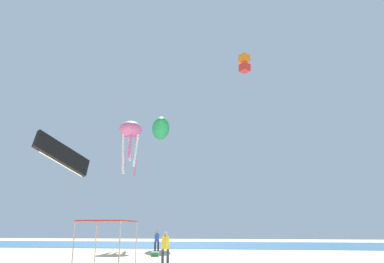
{
  "coord_description": "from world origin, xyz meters",
  "views": [
    {
      "loc": [
        0.63,
        -21.08,
        2.08
      ],
      "look_at": [
        -3.41,
        6.8,
        9.66
      ],
      "focal_mm": 33.78,
      "sensor_mm": 36.0,
      "label": 1
    }
  ],
  "objects_px": {
    "kite_box_orange": "(244,63)",
    "person_near_tent": "(165,245)",
    "kite_octopus_pink": "(131,132)",
    "kite_inflatable_green": "(161,129)",
    "cooler_box": "(155,254)",
    "person_leftmost": "(157,239)",
    "kite_parafoil_black": "(63,155)",
    "canopy_tent": "(108,223)"
  },
  "relations": [
    {
      "from": "canopy_tent",
      "to": "kite_parafoil_black",
      "type": "height_order",
      "value": "kite_parafoil_black"
    },
    {
      "from": "person_near_tent",
      "to": "kite_parafoil_black",
      "type": "bearing_deg",
      "value": -2.74
    },
    {
      "from": "person_near_tent",
      "to": "kite_octopus_pink",
      "type": "xyz_separation_m",
      "value": [
        -8.38,
        17.64,
        12.15
      ]
    },
    {
      "from": "person_leftmost",
      "to": "kite_inflatable_green",
      "type": "distance_m",
      "value": 17.11
    },
    {
      "from": "kite_octopus_pink",
      "to": "kite_inflatable_green",
      "type": "distance_m",
      "value": 5.85
    },
    {
      "from": "kite_octopus_pink",
      "to": "kite_inflatable_green",
      "type": "relative_size",
      "value": 0.78
    },
    {
      "from": "kite_octopus_pink",
      "to": "kite_inflatable_green",
      "type": "bearing_deg",
      "value": 134.66
    },
    {
      "from": "kite_inflatable_green",
      "to": "person_near_tent",
      "type": "bearing_deg",
      "value": -0.0
    },
    {
      "from": "person_near_tent",
      "to": "cooler_box",
      "type": "height_order",
      "value": "person_near_tent"
    },
    {
      "from": "kite_octopus_pink",
      "to": "kite_box_orange",
      "type": "distance_m",
      "value": 15.69
    },
    {
      "from": "kite_box_orange",
      "to": "canopy_tent",
      "type": "bearing_deg",
      "value": 108.84
    },
    {
      "from": "person_leftmost",
      "to": "kite_octopus_pink",
      "type": "bearing_deg",
      "value": -84.41
    },
    {
      "from": "canopy_tent",
      "to": "person_near_tent",
      "type": "bearing_deg",
      "value": 37.35
    },
    {
      "from": "cooler_box",
      "to": "canopy_tent",
      "type": "bearing_deg",
      "value": -96.48
    },
    {
      "from": "kite_inflatable_green",
      "to": "kite_parafoil_black",
      "type": "bearing_deg",
      "value": -20.2
    },
    {
      "from": "cooler_box",
      "to": "kite_box_orange",
      "type": "distance_m",
      "value": 22.09
    },
    {
      "from": "person_leftmost",
      "to": "kite_box_orange",
      "type": "height_order",
      "value": "kite_box_orange"
    },
    {
      "from": "cooler_box",
      "to": "kite_inflatable_green",
      "type": "relative_size",
      "value": 0.07
    },
    {
      "from": "person_near_tent",
      "to": "kite_box_orange",
      "type": "height_order",
      "value": "kite_box_orange"
    },
    {
      "from": "kite_inflatable_green",
      "to": "kite_parafoil_black",
      "type": "relative_size",
      "value": 1.85
    },
    {
      "from": "kite_box_orange",
      "to": "person_near_tent",
      "type": "bearing_deg",
      "value": 114.89
    },
    {
      "from": "person_near_tent",
      "to": "kite_parafoil_black",
      "type": "distance_m",
      "value": 10.15
    },
    {
      "from": "canopy_tent",
      "to": "person_leftmost",
      "type": "height_order",
      "value": "canopy_tent"
    },
    {
      "from": "kite_parafoil_black",
      "to": "canopy_tent",
      "type": "bearing_deg",
      "value": -94.74
    },
    {
      "from": "cooler_box",
      "to": "kite_octopus_pink",
      "type": "height_order",
      "value": "kite_octopus_pink"
    },
    {
      "from": "canopy_tent",
      "to": "person_near_tent",
      "type": "height_order",
      "value": "canopy_tent"
    },
    {
      "from": "kite_inflatable_green",
      "to": "person_leftmost",
      "type": "bearing_deg",
      "value": -1.84
    },
    {
      "from": "person_leftmost",
      "to": "person_near_tent",
      "type": "bearing_deg",
      "value": 66.69
    },
    {
      "from": "cooler_box",
      "to": "kite_octopus_pink",
      "type": "distance_m",
      "value": 18.84
    },
    {
      "from": "canopy_tent",
      "to": "kite_octopus_pink",
      "type": "height_order",
      "value": "kite_octopus_pink"
    },
    {
      "from": "person_leftmost",
      "to": "kite_box_orange",
      "type": "bearing_deg",
      "value": 144.73
    },
    {
      "from": "person_leftmost",
      "to": "kite_octopus_pink",
      "type": "distance_m",
      "value": 13.88
    },
    {
      "from": "canopy_tent",
      "to": "kite_inflatable_green",
      "type": "bearing_deg",
      "value": 96.72
    },
    {
      "from": "canopy_tent",
      "to": "person_leftmost",
      "type": "bearing_deg",
      "value": 92.8
    },
    {
      "from": "person_near_tent",
      "to": "kite_inflatable_green",
      "type": "distance_m",
      "value": 27.18
    },
    {
      "from": "kite_octopus_pink",
      "to": "kite_parafoil_black",
      "type": "distance_m",
      "value": 17.49
    },
    {
      "from": "kite_octopus_pink",
      "to": "person_near_tent",
      "type": "bearing_deg",
      "value": 6.9
    },
    {
      "from": "cooler_box",
      "to": "kite_box_orange",
      "type": "xyz_separation_m",
      "value": [
        7.48,
        7.87,
        19.23
      ]
    },
    {
      "from": "kite_inflatable_green",
      "to": "kite_box_orange",
      "type": "height_order",
      "value": "kite_box_orange"
    },
    {
      "from": "canopy_tent",
      "to": "person_leftmost",
      "type": "distance_m",
      "value": 15.2
    },
    {
      "from": "kite_octopus_pink",
      "to": "cooler_box",
      "type": "bearing_deg",
      "value": 9.39
    },
    {
      "from": "canopy_tent",
      "to": "kite_octopus_pink",
      "type": "relative_size",
      "value": 0.47
    }
  ]
}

